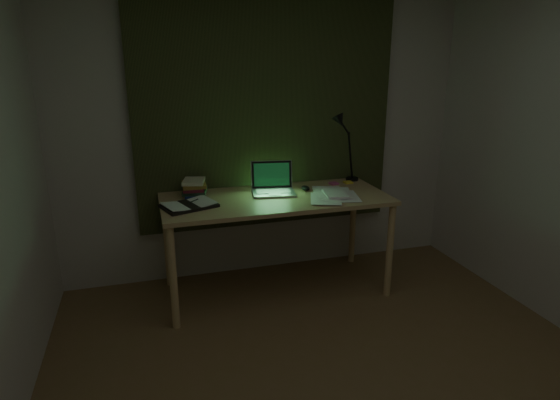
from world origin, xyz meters
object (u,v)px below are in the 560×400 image
(loose_papers, at_px, (328,194))
(desk_lamp, at_px, (354,147))
(desk, at_px, (276,245))
(book_stack, at_px, (194,187))
(open_textbook, at_px, (189,205))
(laptop, at_px, (274,179))

(loose_papers, relative_size, desk_lamp, 0.66)
(desk, bearing_deg, book_stack, 161.36)
(open_textbook, distance_m, desk_lamp, 1.55)
(book_stack, bearing_deg, open_textbook, -104.79)
(loose_papers, bearing_deg, desk_lamp, 45.09)
(laptop, bearing_deg, loose_papers, -13.48)
(desk, height_order, loose_papers, loose_papers)
(book_stack, distance_m, loose_papers, 1.06)
(desk, relative_size, open_textbook, 4.77)
(loose_papers, bearing_deg, laptop, 157.75)
(open_textbook, distance_m, loose_papers, 1.09)
(desk, relative_size, laptop, 4.65)
(laptop, distance_m, loose_papers, 0.45)
(laptop, relative_size, desk_lamp, 0.64)
(book_stack, bearing_deg, desk, -18.64)
(laptop, xyz_separation_m, open_textbook, (-0.69, -0.15, -0.11))
(loose_papers, bearing_deg, desk, 168.63)
(open_textbook, bearing_deg, desk, -13.82)
(desk, bearing_deg, loose_papers, -11.37)
(desk, relative_size, loose_papers, 4.53)
(laptop, distance_m, open_textbook, 0.71)
(laptop, height_order, loose_papers, laptop)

